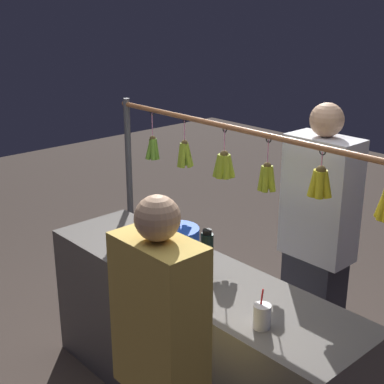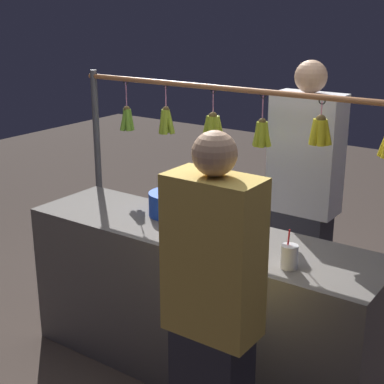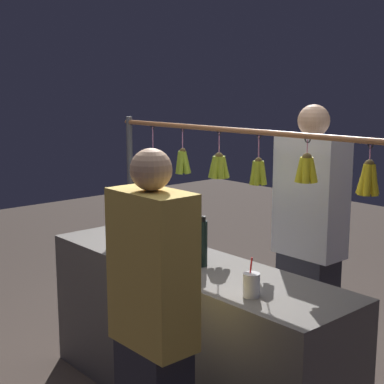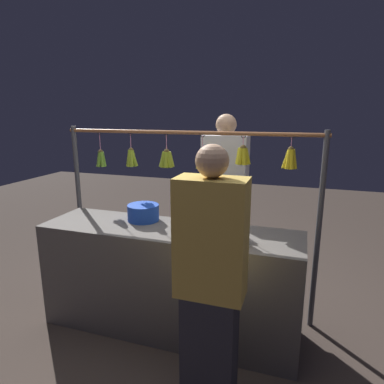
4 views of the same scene
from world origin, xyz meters
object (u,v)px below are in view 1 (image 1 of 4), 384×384
Objects in this scene: water_bottle at (207,255)px; drink_cup at (262,316)px; blue_bucket at (177,239)px; customer_person at (161,383)px; vendor_person at (316,251)px.

water_bottle is 1.50× the size of drink_cup.
blue_bucket is (0.38, -0.12, -0.07)m from water_bottle.
water_bottle reaches higher than blue_bucket.
water_bottle is 0.53m from drink_cup.
blue_bucket is 1.12m from customer_person.
drink_cup is at bearing 163.45° from blue_bucket.
water_bottle is 0.40m from blue_bucket.
drink_cup is at bearing 110.70° from vendor_person.
customer_person is (-0.80, 0.78, -0.15)m from blue_bucket.
customer_person reaches higher than blue_bucket.
water_bottle is 0.77m from vendor_person.
customer_person is at bearing 80.26° from drink_cup.
water_bottle is at bearing -15.78° from drink_cup.
customer_person reaches higher than water_bottle.
drink_cup is 0.11× the size of vendor_person.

